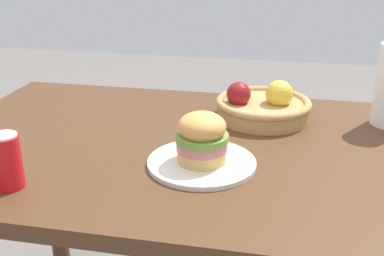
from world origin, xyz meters
name	(u,v)px	position (x,y,z in m)	size (l,w,h in m)	color
dining_table	(185,176)	(0.00, 0.00, 0.65)	(1.40, 0.90, 0.75)	#4C301C
plate	(202,163)	(0.07, -0.12, 0.76)	(0.27, 0.27, 0.01)	silver
sandwich	(202,138)	(0.07, -0.12, 0.82)	(0.13, 0.13, 0.12)	#DBAD60
soda_can	(7,161)	(-0.33, -0.32, 0.81)	(0.07, 0.07, 0.13)	red
fruit_basket	(263,106)	(0.19, 0.23, 0.79)	(0.29, 0.29, 0.12)	tan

